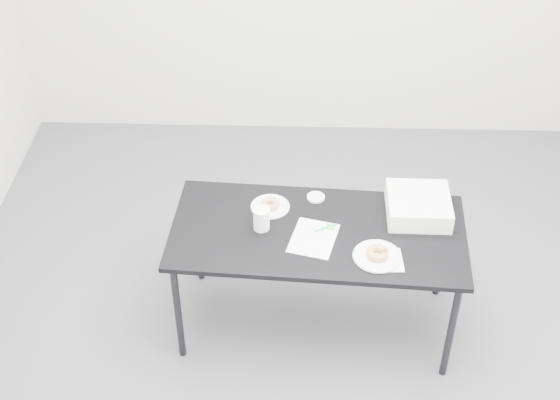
{
  "coord_description": "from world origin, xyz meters",
  "views": [
    {
      "loc": [
        -0.01,
        -2.98,
        3.3
      ],
      "look_at": [
        -0.1,
        0.02,
        0.88
      ],
      "focal_mm": 50.0,
      "sensor_mm": 36.0,
      "label": 1
    }
  ],
  "objects_px": {
    "table": "(318,238)",
    "scorecard": "(313,238)",
    "bakery_box": "(418,206)",
    "plate_near": "(377,256)",
    "plate_far": "(270,207)",
    "donut_far": "(270,204)",
    "coffee_cup": "(261,219)",
    "donut_near": "(378,253)",
    "pen": "(326,228)"
  },
  "relations": [
    {
      "from": "table",
      "to": "plate_near",
      "type": "height_order",
      "value": "plate_near"
    },
    {
      "from": "table",
      "to": "bakery_box",
      "type": "height_order",
      "value": "bakery_box"
    },
    {
      "from": "bakery_box",
      "to": "plate_near",
      "type": "bearing_deg",
      "value": -123.64
    },
    {
      "from": "plate_near",
      "to": "coffee_cup",
      "type": "distance_m",
      "value": 0.61
    },
    {
      "from": "scorecard",
      "to": "plate_far",
      "type": "relative_size",
      "value": 1.33
    },
    {
      "from": "donut_far",
      "to": "table",
      "type": "bearing_deg",
      "value": -35.71
    },
    {
      "from": "plate_near",
      "to": "coffee_cup",
      "type": "height_order",
      "value": "coffee_cup"
    },
    {
      "from": "table",
      "to": "scorecard",
      "type": "height_order",
      "value": "scorecard"
    },
    {
      "from": "scorecard",
      "to": "coffee_cup",
      "type": "bearing_deg",
      "value": 179.38
    },
    {
      "from": "donut_far",
      "to": "coffee_cup",
      "type": "xyz_separation_m",
      "value": [
        -0.04,
        -0.17,
        0.04
      ]
    },
    {
      "from": "pen",
      "to": "donut_near",
      "type": "bearing_deg",
      "value": -68.49
    },
    {
      "from": "scorecard",
      "to": "plate_far",
      "type": "bearing_deg",
      "value": 147.73
    },
    {
      "from": "table",
      "to": "donut_far",
      "type": "relative_size",
      "value": 16.0
    },
    {
      "from": "scorecard",
      "to": "pen",
      "type": "distance_m",
      "value": 0.1
    },
    {
      "from": "pen",
      "to": "bakery_box",
      "type": "height_order",
      "value": "bakery_box"
    },
    {
      "from": "scorecard",
      "to": "pen",
      "type": "bearing_deg",
      "value": 63.89
    },
    {
      "from": "scorecard",
      "to": "plate_near",
      "type": "xyz_separation_m",
      "value": [
        0.31,
        -0.13,
        0.01
      ]
    },
    {
      "from": "scorecard",
      "to": "bakery_box",
      "type": "relative_size",
      "value": 0.85
    },
    {
      "from": "plate_near",
      "to": "coffee_cup",
      "type": "xyz_separation_m",
      "value": [
        -0.58,
        0.2,
        0.06
      ]
    },
    {
      "from": "table",
      "to": "donut_far",
      "type": "bearing_deg",
      "value": 147.86
    },
    {
      "from": "plate_far",
      "to": "pen",
      "type": "bearing_deg",
      "value": -29.41
    },
    {
      "from": "donut_near",
      "to": "coffee_cup",
      "type": "relative_size",
      "value": 0.9
    },
    {
      "from": "scorecard",
      "to": "bakery_box",
      "type": "distance_m",
      "value": 0.58
    },
    {
      "from": "table",
      "to": "donut_near",
      "type": "height_order",
      "value": "donut_near"
    },
    {
      "from": "pen",
      "to": "plate_far",
      "type": "bearing_deg",
      "value": 121.92
    },
    {
      "from": "table",
      "to": "donut_near",
      "type": "bearing_deg",
      "value": -29.82
    },
    {
      "from": "plate_far",
      "to": "donut_far",
      "type": "bearing_deg",
      "value": 0.0
    },
    {
      "from": "table",
      "to": "plate_far",
      "type": "relative_size",
      "value": 7.51
    },
    {
      "from": "table",
      "to": "coffee_cup",
      "type": "bearing_deg",
      "value": -178.51
    },
    {
      "from": "donut_near",
      "to": "plate_far",
      "type": "distance_m",
      "value": 0.65
    },
    {
      "from": "donut_far",
      "to": "coffee_cup",
      "type": "bearing_deg",
      "value": -102.21
    },
    {
      "from": "scorecard",
      "to": "bakery_box",
      "type": "height_order",
      "value": "bakery_box"
    },
    {
      "from": "donut_near",
      "to": "plate_far",
      "type": "xyz_separation_m",
      "value": [
        -0.54,
        0.37,
        -0.03
      ]
    },
    {
      "from": "donut_near",
      "to": "bakery_box",
      "type": "xyz_separation_m",
      "value": [
        0.23,
        0.34,
        0.03
      ]
    },
    {
      "from": "scorecard",
      "to": "donut_near",
      "type": "xyz_separation_m",
      "value": [
        0.31,
        -0.13,
        0.03
      ]
    },
    {
      "from": "plate_near",
      "to": "plate_far",
      "type": "distance_m",
      "value": 0.65
    },
    {
      "from": "plate_near",
      "to": "donut_far",
      "type": "height_order",
      "value": "donut_far"
    },
    {
      "from": "scorecard",
      "to": "donut_near",
      "type": "height_order",
      "value": "donut_near"
    },
    {
      "from": "donut_near",
      "to": "donut_far",
      "type": "distance_m",
      "value": 0.65
    },
    {
      "from": "scorecard",
      "to": "coffee_cup",
      "type": "height_order",
      "value": "coffee_cup"
    },
    {
      "from": "table",
      "to": "bakery_box",
      "type": "xyz_separation_m",
      "value": [
        0.52,
        0.15,
        0.11
      ]
    },
    {
      "from": "plate_far",
      "to": "coffee_cup",
      "type": "xyz_separation_m",
      "value": [
        -0.04,
        -0.17,
        0.06
      ]
    },
    {
      "from": "plate_far",
      "to": "bakery_box",
      "type": "relative_size",
      "value": 0.64
    },
    {
      "from": "plate_near",
      "to": "pen",
      "type": "bearing_deg",
      "value": 140.18
    },
    {
      "from": "table",
      "to": "plate_near",
      "type": "distance_m",
      "value": 0.35
    },
    {
      "from": "pen",
      "to": "bakery_box",
      "type": "distance_m",
      "value": 0.5
    },
    {
      "from": "pen",
      "to": "donut_far",
      "type": "relative_size",
      "value": 1.32
    },
    {
      "from": "pen",
      "to": "plate_far",
      "type": "distance_m",
      "value": 0.34
    },
    {
      "from": "scorecard",
      "to": "plate_far",
      "type": "xyz_separation_m",
      "value": [
        -0.23,
        0.24,
        0.0
      ]
    },
    {
      "from": "table",
      "to": "pen",
      "type": "height_order",
      "value": "pen"
    }
  ]
}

